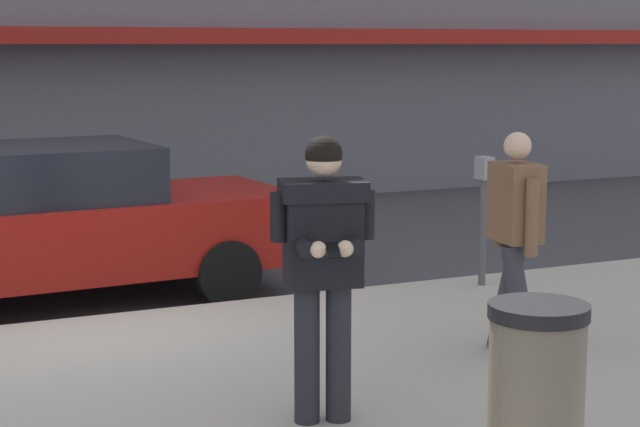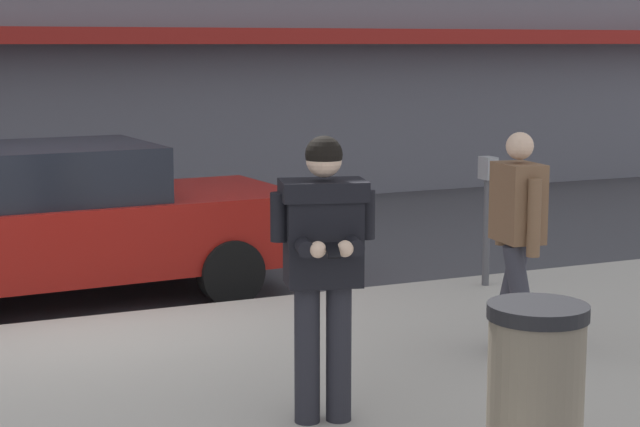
% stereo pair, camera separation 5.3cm
% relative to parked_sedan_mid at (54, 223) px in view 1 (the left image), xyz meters
% --- Properties ---
extents(ground_plane, '(80.00, 80.00, 0.00)m').
position_rel_parked_sedan_mid_xyz_m(ground_plane, '(-0.27, -0.97, -0.79)').
color(ground_plane, '#3D3D42').
extents(sidewalk, '(32.00, 5.30, 0.14)m').
position_rel_parked_sedan_mid_xyz_m(sidewalk, '(0.73, -3.82, -0.72)').
color(sidewalk, '#A8A399').
rests_on(sidewalk, ground).
extents(curb_paint_line, '(28.00, 0.12, 0.01)m').
position_rel_parked_sedan_mid_xyz_m(curb_paint_line, '(0.73, -0.92, -0.79)').
color(curb_paint_line, silver).
rests_on(curb_paint_line, ground).
extents(parked_sedan_mid, '(4.60, 2.12, 1.54)m').
position_rel_parked_sedan_mid_xyz_m(parked_sedan_mid, '(0.00, 0.00, 0.00)').
color(parked_sedan_mid, maroon).
rests_on(parked_sedan_mid, ground).
extents(man_texting_on_phone, '(0.63, 0.64, 1.81)m').
position_rel_parked_sedan_mid_xyz_m(man_texting_on_phone, '(0.82, -4.42, 0.46)').
color(man_texting_on_phone, '#23232B').
rests_on(man_texting_on_phone, sidewalk).
extents(pedestrian_dark_coat, '(0.36, 0.60, 1.70)m').
position_rel_parked_sedan_mid_xyz_m(pedestrian_dark_coat, '(2.81, -3.59, 0.32)').
color(pedestrian_dark_coat, '#33333D').
rests_on(pedestrian_dark_coat, sidewalk).
extents(parking_meter, '(0.12, 0.18, 1.27)m').
position_rel_parked_sedan_mid_xyz_m(parking_meter, '(3.85, -1.57, 0.18)').
color(parking_meter, '#4C4C51').
rests_on(parking_meter, sidewalk).
extents(trash_bin, '(0.55, 0.55, 0.98)m').
position_rel_parked_sedan_mid_xyz_m(trash_bin, '(1.49, -5.70, -0.16)').
color(trash_bin, '#665B4C').
rests_on(trash_bin, sidewalk).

